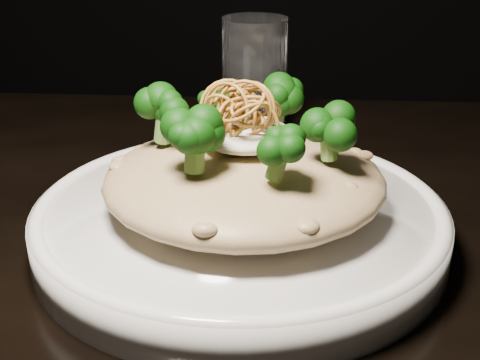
# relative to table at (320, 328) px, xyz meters

# --- Properties ---
(table) EXTENTS (1.10, 0.80, 0.75)m
(table) POSITION_rel_table_xyz_m (0.00, 0.00, 0.00)
(table) COLOR black
(table) RESTS_ON ground
(plate) EXTENTS (0.32, 0.32, 0.03)m
(plate) POSITION_rel_table_xyz_m (-0.07, -0.01, 0.10)
(plate) COLOR silver
(plate) RESTS_ON table
(risotto) EXTENTS (0.22, 0.22, 0.05)m
(risotto) POSITION_rel_table_xyz_m (-0.06, -0.01, 0.14)
(risotto) COLOR brown
(risotto) RESTS_ON plate
(broccoli) EXTENTS (0.15, 0.15, 0.06)m
(broccoli) POSITION_rel_table_xyz_m (-0.06, -0.00, 0.19)
(broccoli) COLOR black
(broccoli) RESTS_ON risotto
(cheese) EXTENTS (0.07, 0.07, 0.02)m
(cheese) POSITION_rel_table_xyz_m (-0.06, -0.00, 0.17)
(cheese) COLOR white
(cheese) RESTS_ON risotto
(shallots) EXTENTS (0.07, 0.07, 0.04)m
(shallots) POSITION_rel_table_xyz_m (-0.07, -0.01, 0.21)
(shallots) COLOR #91571E
(shallots) RESTS_ON cheese
(drinking_glass) EXTENTS (0.08, 0.08, 0.13)m
(drinking_glass) POSITION_rel_table_xyz_m (-0.07, 0.27, 0.15)
(drinking_glass) COLOR white
(drinking_glass) RESTS_ON table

